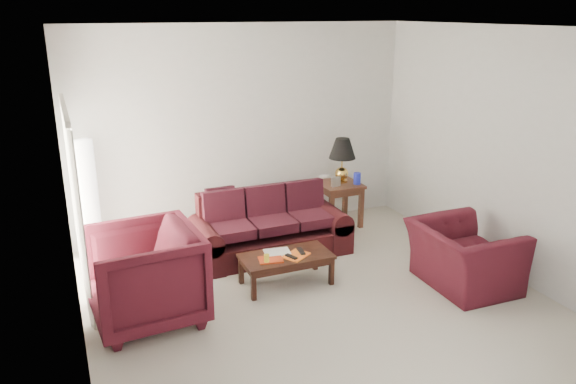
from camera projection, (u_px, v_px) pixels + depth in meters
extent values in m
plane|color=beige|center=(317.00, 301.00, 6.40)|extent=(5.00, 5.00, 0.00)
cube|color=silver|center=(75.00, 204.00, 6.31)|extent=(0.10, 2.00, 2.16)
cube|color=black|center=(221.00, 202.00, 7.62)|extent=(0.40, 0.20, 0.41)
cube|color=#B0B1B5|center=(336.00, 182.00, 8.30)|extent=(0.14, 0.06, 0.14)
cylinder|color=#1C27B7|center=(357.00, 179.00, 8.41)|extent=(0.12, 0.12, 0.17)
cube|color=white|center=(325.00, 175.00, 8.60)|extent=(0.19, 0.19, 0.05)
imported|color=#430F19|center=(144.00, 276.00, 5.85)|extent=(1.20, 1.17, 1.03)
imported|color=#3B0D16|center=(463.00, 256.00, 6.65)|extent=(1.04, 1.18, 0.75)
cube|color=#AD3211|center=(271.00, 260.00, 6.54)|extent=(0.31, 0.26, 0.02)
cube|color=white|center=(277.00, 252.00, 6.74)|extent=(0.34, 0.27, 0.02)
cube|color=orange|center=(296.00, 255.00, 6.65)|extent=(0.37, 0.35, 0.02)
cube|color=black|center=(291.00, 257.00, 6.57)|extent=(0.11, 0.17, 0.02)
cube|color=black|center=(301.00, 251.00, 6.72)|extent=(0.08, 0.19, 0.02)
cylinder|color=yellow|center=(267.00, 259.00, 6.46)|extent=(0.08, 0.08, 0.11)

